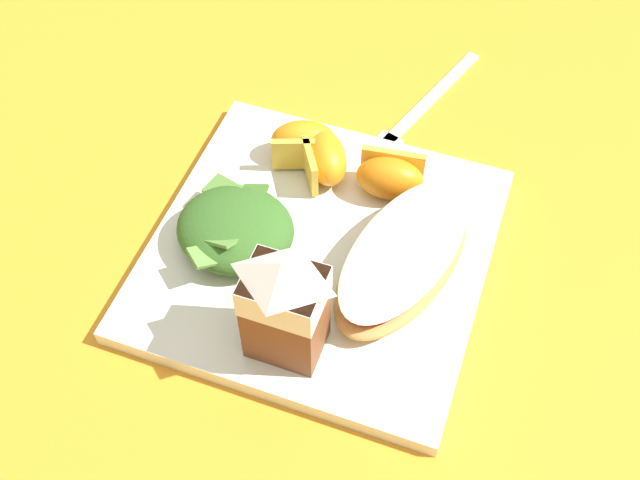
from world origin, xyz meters
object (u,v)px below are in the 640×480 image
object	(u,v)px
milk_carton	(285,303)
orange_wedge_middle	(324,158)
metal_fork	(417,111)
green_salad_pile	(235,229)
white_plate	(320,252)
orange_wedge_rear	(303,143)
orange_wedge_front	(390,177)
cheesy_pizza_bread	(402,261)

from	to	relation	value
milk_carton	orange_wedge_middle	xyz separation A→B (m)	(0.03, -0.18, -0.04)
milk_carton	metal_fork	size ratio (longest dim) A/B	0.60
green_salad_pile	white_plate	bearing A→B (deg)	-163.48
white_plate	green_salad_pile	distance (m)	0.08
orange_wedge_middle	orange_wedge_rear	xyz separation A→B (m)	(0.02, -0.01, 0.00)
orange_wedge_middle	orange_wedge_front	bearing A→B (deg)	178.60
green_salad_pile	orange_wedge_rear	xyz separation A→B (m)	(-0.02, -0.11, -0.00)
orange_wedge_rear	metal_fork	distance (m)	0.14
cheesy_pizza_bread	green_salad_pile	distance (m)	0.14
cheesy_pizza_bread	metal_fork	size ratio (longest dim) A/B	1.00
milk_carton	orange_wedge_rear	size ratio (longest dim) A/B	1.60
white_plate	metal_fork	bearing A→B (deg)	-99.21
white_plate	orange_wedge_rear	xyz separation A→B (m)	(0.05, -0.09, 0.03)
milk_carton	metal_fork	world-z (taller)	milk_carton
white_plate	orange_wedge_rear	world-z (taller)	orange_wedge_rear
white_plate	orange_wedge_rear	size ratio (longest dim) A/B	4.07
cheesy_pizza_bread	metal_fork	distance (m)	0.21
metal_fork	green_salad_pile	bearing A→B (deg)	65.46
milk_carton	orange_wedge_middle	world-z (taller)	milk_carton
green_salad_pile	orange_wedge_rear	world-z (taller)	green_salad_pile
cheesy_pizza_bread	orange_wedge_front	world-z (taller)	orange_wedge_front
cheesy_pizza_bread	metal_fork	xyz separation A→B (m)	(0.04, -0.20, -0.03)
white_plate	orange_wedge_middle	size ratio (longest dim) A/B	4.00
metal_fork	milk_carton	bearing A→B (deg)	85.12
cheesy_pizza_bread	metal_fork	bearing A→B (deg)	-78.94
metal_fork	orange_wedge_front	bearing A→B (deg)	92.30
milk_carton	metal_fork	distance (m)	0.31
white_plate	orange_wedge_front	world-z (taller)	orange_wedge_front
green_salad_pile	metal_fork	bearing A→B (deg)	-114.54
orange_wedge_front	metal_fork	distance (m)	0.13
orange_wedge_rear	orange_wedge_middle	bearing A→B (deg)	154.50
milk_carton	orange_wedge_front	world-z (taller)	milk_carton
white_plate	metal_fork	size ratio (longest dim) A/B	1.52
white_plate	orange_wedge_front	distance (m)	0.09
milk_carton	orange_wedge_middle	distance (m)	0.18
orange_wedge_middle	metal_fork	world-z (taller)	orange_wedge_middle
milk_carton	orange_wedge_rear	world-z (taller)	milk_carton
metal_fork	orange_wedge_rear	bearing A→B (deg)	53.02
orange_wedge_rear	metal_fork	bearing A→B (deg)	-126.98
cheesy_pizza_bread	orange_wedge_rear	size ratio (longest dim) A/B	2.68
milk_carton	orange_wedge_middle	bearing A→B (deg)	-79.62
white_plate	milk_carton	xyz separation A→B (m)	(-0.01, 0.10, 0.07)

